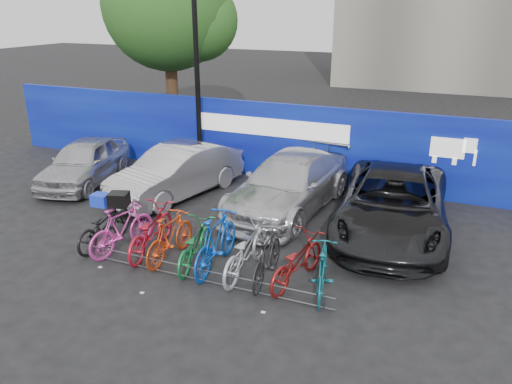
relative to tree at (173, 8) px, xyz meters
The scene contains 21 objects.
ground 13.14m from the tree, 56.03° to the right, with size 100.00×100.00×0.00m, color black.
hoarding 8.80m from the tree, 30.89° to the right, with size 22.00×0.18×2.40m.
tree is the anchor object (origin of this frame).
lamppost 6.14m from the tree, 52.49° to the right, with size 0.25×0.50×6.11m.
bike_rack 13.55m from the tree, 57.55° to the right, with size 5.60×0.03×0.30m.
car_0 8.09m from the tree, 84.30° to the right, with size 1.60×3.98×1.36m, color #B2B2B7.
car_1 8.85m from the tree, 59.69° to the right, with size 1.52×4.37×1.44m, color #B6B4BA.
car_2 10.56m from the tree, 41.53° to the right, with size 2.05×5.04×1.46m, color silver.
car_3 12.84m from the tree, 34.41° to the right, with size 2.49×5.40×1.50m, color black.
bike_0 11.72m from the tree, 68.31° to the right, with size 0.64×1.84×0.97m, color black.
bike_1 12.00m from the tree, 65.69° to the right, with size 0.51×1.82×1.10m, color #E03EAC.
bike_2 12.10m from the tree, 62.42° to the right, with size 0.70×2.00×1.05m, color #AE1527.
bike_3 12.45m from the tree, 60.13° to the right, with size 0.50×1.77×1.06m, color red.
bike_4 12.77m from the tree, 57.67° to the right, with size 0.62×1.79×0.94m, color #147836.
bike_5 12.94m from the tree, 55.60° to the right, with size 0.58×2.04×1.23m, color blue.
bike_6 13.29m from the tree, 53.03° to the right, with size 0.71×2.04×1.07m, color #ACAFB4.
bike_7 13.67m from the tree, 51.50° to the right, with size 0.50×1.76×1.06m, color black.
bike_8 13.92m from the tree, 49.17° to the right, with size 0.66×1.89×0.99m, color maroon.
bike_9 14.42m from the tree, 47.88° to the right, with size 0.48×1.69×1.01m, color #105F6B.
cargo_crate 11.49m from the tree, 68.31° to the right, with size 0.39×0.30×0.28m, color #1733D3.
cargo_topcase 11.75m from the tree, 65.69° to the right, with size 0.41×0.37×0.30m, color black.
Camera 1 is at (4.42, -8.22, 5.22)m, focal length 35.00 mm.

